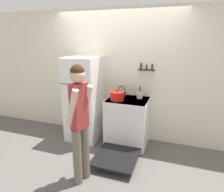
% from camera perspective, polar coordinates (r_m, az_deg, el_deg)
% --- Properties ---
extents(ground_plane, '(14.00, 14.00, 0.00)m').
position_cam_1_polar(ground_plane, '(4.39, 1.51, -10.84)').
color(ground_plane, '#5B5654').
extents(wall_back, '(10.00, 0.06, 2.55)m').
position_cam_1_polar(wall_back, '(4.00, 1.78, 5.84)').
color(wall_back, silver).
rests_on(wall_back, ground_plane).
extents(refrigerator, '(0.63, 0.68, 1.66)m').
position_cam_1_polar(refrigerator, '(4.00, -7.97, -0.88)').
color(refrigerator, white).
rests_on(refrigerator, ground_plane).
extents(stove_range, '(0.75, 1.36, 0.91)m').
position_cam_1_polar(stove_range, '(3.81, 4.26, -7.73)').
color(stove_range, white).
rests_on(stove_range, ground_plane).
extents(dutch_oven_pot, '(0.30, 0.26, 0.19)m').
position_cam_1_polar(dutch_oven_pot, '(3.59, 1.46, 0.02)').
color(dutch_oven_pot, red).
rests_on(dutch_oven_pot, stove_range).
extents(tea_kettle, '(0.19, 0.15, 0.21)m').
position_cam_1_polar(tea_kettle, '(3.82, 2.81, 0.72)').
color(tea_kettle, black).
rests_on(tea_kettle, stove_range).
extents(utensil_jar, '(0.11, 0.11, 0.28)m').
position_cam_1_polar(utensil_jar, '(3.75, 7.88, 0.29)').
color(utensil_jar, silver).
rests_on(utensil_jar, stove_range).
extents(person, '(0.33, 0.39, 1.69)m').
position_cam_1_polar(person, '(2.72, -9.25, -6.39)').
color(person, '#6B6051').
rests_on(person, ground_plane).
extents(wall_knife_strip, '(0.31, 0.03, 0.35)m').
position_cam_1_polar(wall_knife_strip, '(3.80, 9.76, 7.47)').
color(wall_knife_strip, brown).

